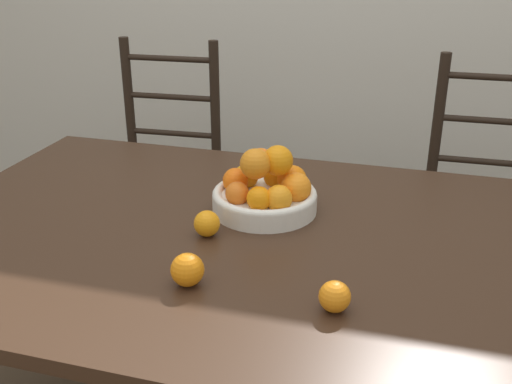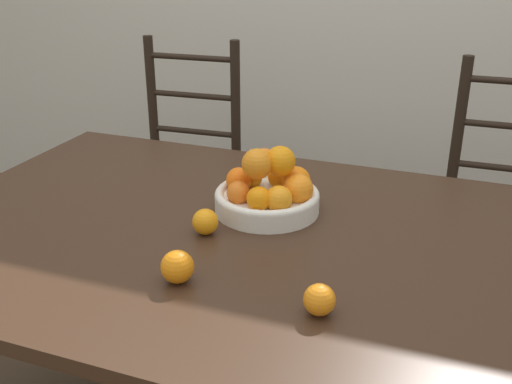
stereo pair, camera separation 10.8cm
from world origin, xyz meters
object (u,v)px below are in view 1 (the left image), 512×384
Objects in this scene: fruit_bowl at (266,190)px; orange_loose_2 at (187,270)px; orange_loose_1 at (208,224)px; chair_left at (164,178)px; chair_right at (483,214)px; orange_loose_0 at (335,297)px.

orange_loose_2 is (-0.06, -0.40, -0.02)m from fruit_bowl.
fruit_bowl reaches higher than orange_loose_1.
chair_left and chair_right have the same top height.
fruit_bowl is 0.27× the size of chair_right.
chair_right is at bearing 71.54° from orange_loose_0.
orange_loose_0 is 0.06× the size of chair_right.
chair_right is (0.62, 0.73, -0.32)m from fruit_bowl.
chair_left is 1.26m from chair_right.
chair_left is at bearing 131.06° from fruit_bowl.
orange_loose_0 is 1.46m from chair_left.
orange_loose_1 is at bearing -130.07° from chair_right.
orange_loose_2 reaches higher than orange_loose_0.
chair_right is at bearing 58.64° from orange_loose_2.
chair_right is (1.26, 0.00, 0.00)m from chair_left.
chair_left is (-0.54, 0.91, -0.29)m from orange_loose_1.
fruit_bowl is 1.01m from chair_right.
orange_loose_1 is 0.06× the size of chair_left.
orange_loose_0 is 0.06× the size of chair_left.
fruit_bowl is 3.88× the size of orange_loose_2.
chair_left reaches higher than orange_loose_0.
fruit_bowl is at bearing -132.07° from chair_right.
chair_left reaches higher than fruit_bowl.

